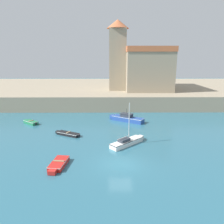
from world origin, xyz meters
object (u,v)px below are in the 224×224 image
at_px(motorboat_blue_0, 127,118).
at_px(dinghy_red_3, 58,164).
at_px(dinghy_green_5, 31,122).
at_px(church, 142,66).
at_px(lighthouse, 115,64).
at_px(dinghy_black_1, 68,134).
at_px(sailboat_white_2, 127,142).

height_order(motorboat_blue_0, dinghy_red_3, motorboat_blue_0).
bearing_deg(dinghy_green_5, motorboat_blue_0, 5.00).
xyz_separation_m(motorboat_blue_0, dinghy_red_3, (-8.24, -16.29, -0.26)).
height_order(motorboat_blue_0, church, church).
bearing_deg(dinghy_green_5, lighthouse, 51.42).
height_order(dinghy_black_1, lighthouse, lighthouse).
distance_m(dinghy_green_5, lighthouse, 24.92).
bearing_deg(dinghy_black_1, church, 61.47).
height_order(sailboat_white_2, dinghy_green_5, sailboat_white_2).
relative_size(dinghy_red_3, church, 0.22).
bearing_deg(dinghy_black_1, dinghy_red_3, -85.22).
xyz_separation_m(dinghy_black_1, sailboat_white_2, (8.22, -3.56, 0.16)).
height_order(dinghy_red_3, church, church).
xyz_separation_m(dinghy_black_1, dinghy_red_3, (0.77, -9.19, 0.02)).
bearing_deg(dinghy_red_3, church, 69.21).
xyz_separation_m(dinghy_black_1, dinghy_green_5, (-7.30, 5.67, 0.05)).
distance_m(motorboat_blue_0, dinghy_red_3, 18.25).
xyz_separation_m(motorboat_blue_0, church, (5.12, 18.89, 8.21)).
bearing_deg(church, dinghy_green_5, -136.52).
distance_m(sailboat_white_2, dinghy_red_3, 9.34).
xyz_separation_m(dinghy_red_3, lighthouse, (6.38, 32.98, 9.20)).
bearing_deg(motorboat_blue_0, dinghy_black_1, -141.78).
xyz_separation_m(motorboat_blue_0, dinghy_black_1, (-9.01, -7.09, -0.28)).
distance_m(motorboat_blue_0, sailboat_white_2, 10.68).
bearing_deg(motorboat_blue_0, dinghy_red_3, -116.83).
relative_size(sailboat_white_2, lighthouse, 0.42).
bearing_deg(sailboat_white_2, dinghy_black_1, 156.57).
height_order(motorboat_blue_0, lighthouse, lighthouse).
distance_m(sailboat_white_2, lighthouse, 28.82).
xyz_separation_m(dinghy_green_5, church, (21.43, 20.32, 8.44)).
xyz_separation_m(dinghy_green_5, lighthouse, (14.45, 18.12, 9.17)).
relative_size(sailboat_white_2, dinghy_red_3, 1.50).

